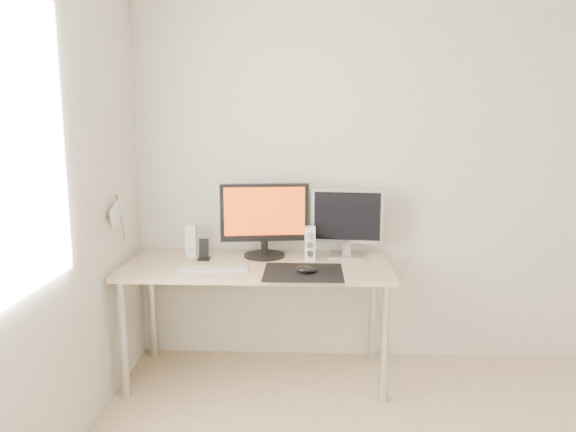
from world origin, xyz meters
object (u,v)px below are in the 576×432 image
object	(u,v)px
speaker_left	(192,240)
keyboard	(213,270)
main_monitor	(264,217)
second_monitor	(347,219)
phone_dock	(204,254)
speaker_right	(310,243)
desk	(257,276)
mouse	(307,270)

from	to	relation	value
speaker_left	keyboard	bearing A→B (deg)	-60.44
main_monitor	keyboard	xyz separation A→B (m)	(-0.27, -0.34, -0.25)
second_monitor	phone_dock	bearing A→B (deg)	-173.02
speaker_right	keyboard	xyz separation A→B (m)	(-0.56, -0.28, -0.10)
speaker_right	desk	bearing A→B (deg)	-160.65
mouse	phone_dock	bearing A→B (deg)	155.58
main_monitor	speaker_right	xyz separation A→B (m)	(0.28, -0.05, -0.15)
desk	main_monitor	distance (m)	0.37
speaker_left	phone_dock	bearing A→B (deg)	-44.42
desk	speaker_right	xyz separation A→B (m)	(0.32, 0.11, 0.18)
phone_dock	speaker_left	bearing A→B (deg)	135.58
speaker_left	speaker_right	size ratio (longest dim) A/B	1.00
main_monitor	phone_dock	size ratio (longest dim) A/B	4.10
speaker_right	second_monitor	bearing A→B (deg)	16.74
speaker_left	desk	bearing A→B (deg)	-21.19
desk	speaker_right	distance (m)	0.38
desk	keyboard	world-z (taller)	keyboard
speaker_right	phone_dock	bearing A→B (deg)	-176.61
mouse	second_monitor	bearing A→B (deg)	57.97
keyboard	phone_dock	xyz separation A→B (m)	(-0.10, 0.25, 0.03)
mouse	keyboard	distance (m)	0.54
mouse	speaker_right	bearing A→B (deg)	86.99
second_monitor	speaker_right	xyz separation A→B (m)	(-0.23, -0.07, -0.14)
mouse	speaker_left	size ratio (longest dim) A/B	0.59
main_monitor	keyboard	bearing A→B (deg)	-129.04
second_monitor	speaker_left	size ratio (longest dim) A/B	2.19
desk	keyboard	xyz separation A→B (m)	(-0.24, -0.17, 0.09)
phone_dock	desk	bearing A→B (deg)	-12.39
main_monitor	keyboard	size ratio (longest dim) A/B	1.29
keyboard	desk	bearing A→B (deg)	35.93
desk	phone_dock	size ratio (longest dim) A/B	11.90
main_monitor	speaker_left	distance (m)	0.49
main_monitor	second_monitor	size ratio (longest dim) A/B	1.22
second_monitor	phone_dock	world-z (taller)	second_monitor
speaker_left	phone_dock	size ratio (longest dim) A/B	1.53
desk	speaker_right	bearing A→B (deg)	19.35
speaker_left	speaker_right	world-z (taller)	same
main_monitor	speaker_right	distance (m)	0.33
desk	keyboard	size ratio (longest dim) A/B	3.74
desk	speaker_left	size ratio (longest dim) A/B	7.77
second_monitor	speaker_right	size ratio (longest dim) A/B	2.19
speaker_right	keyboard	world-z (taller)	speaker_right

